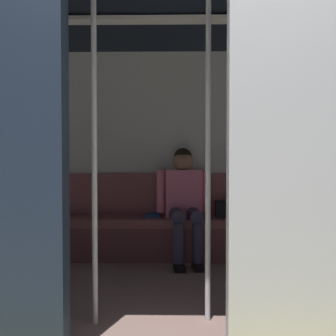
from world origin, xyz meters
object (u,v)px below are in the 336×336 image
handbag (228,209)px  book (153,215)px  grab_pole_far (208,154)px  train_car (150,99)px  person_seated (184,197)px  bench_seat (161,227)px  grab_pole_door (94,154)px

handbag → book: 0.79m
handbag → grab_pole_far: grab_pole_far is taller
train_car → person_seated: bearing=-106.4°
bench_seat → grab_pole_door: size_ratio=1.16×
train_car → bench_seat: train_car is taller
book → grab_pole_door: (0.29, 1.82, 0.65)m
grab_pole_door → grab_pole_far: 0.74m
train_car → handbag: bearing=-124.8°
person_seated → grab_pole_door: grab_pole_door is taller
bench_seat → book: bearing=-44.4°
train_car → bench_seat: size_ratio=2.50×
bench_seat → person_seated: size_ratio=2.19×
grab_pole_door → train_car: bearing=-114.7°
handbag → grab_pole_door: size_ratio=0.12×
train_car → grab_pole_far: size_ratio=2.89×
book → grab_pole_door: grab_pole_door is taller
person_seated → handbag: 0.49m
train_car → book: bearing=-88.3°
book → grab_pole_far: (-0.45, 1.76, 0.65)m
train_car → grab_pole_far: 0.87m
handbag → train_car: bearing=55.2°
book → grab_pole_far: bearing=104.6°
bench_seat → grab_pole_far: bearing=102.4°
person_seated → train_car: bearing=73.6°
handbag → grab_pole_far: (0.34, 1.71, 0.58)m
handbag → grab_pole_far: size_ratio=0.12×
bench_seat → person_seated: (-0.24, 0.05, 0.33)m
train_car → book: train_car is taller
person_seated → book: size_ratio=5.33×
train_car → bench_seat: 1.60m
bench_seat → book: book is taller
handbag → bench_seat: bearing=3.1°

